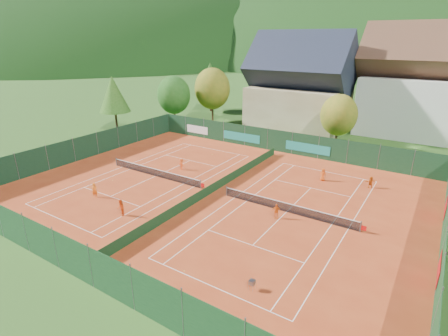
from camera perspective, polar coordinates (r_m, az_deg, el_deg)
ground at (r=35.69m, az=-1.74°, el=-3.99°), size 600.00×600.00×0.00m
clay_pad at (r=35.68m, az=-1.74°, el=-3.95°), size 40.00×32.00×0.01m
court_markings_left at (r=40.41m, az=-11.14°, el=-1.31°), size 11.03×23.83×0.00m
court_markings_right at (r=32.27m, az=10.15°, el=-7.08°), size 11.03×23.83×0.00m
tennis_net_left at (r=40.12m, az=-11.03°, el=-0.70°), size 13.30×0.10×1.02m
tennis_net_right at (r=31.99m, az=10.46°, el=-6.36°), size 13.30×0.10×1.02m
court_divider at (r=35.48m, az=-1.75°, el=-3.22°), size 0.03×28.80×1.00m
fence_north at (r=48.56m, az=8.55°, el=4.40°), size 40.00×0.10×3.00m
fence_south at (r=25.17m, az=-23.46°, el=-13.31°), size 40.00×0.04×3.00m
fence_west at (r=48.69m, az=-21.60°, el=3.24°), size 0.04×32.00×3.00m
fence_east at (r=29.92m, az=32.26°, el=-9.37°), size 0.09×32.00×3.00m
chalet at (r=61.16m, az=12.23°, el=12.45°), size 16.20×12.00×16.00m
hotel_block_a at (r=63.17m, az=30.93°, el=10.99°), size 21.60×11.00×17.25m
tree_west_front at (r=62.50m, az=-8.21°, el=11.72°), size 5.72×5.72×8.69m
tree_west_mid at (r=64.67m, az=-1.93°, el=12.81°), size 6.44×6.44×9.78m
tree_west_back at (r=74.51m, az=-2.25°, el=14.36°), size 5.60×5.60×10.00m
tree_center at (r=51.26m, az=18.24°, el=8.21°), size 5.01×5.01×7.60m
tree_west_side at (r=61.10m, az=-17.61°, el=11.42°), size 5.04×5.04×9.00m
ball_hopper at (r=22.87m, az=4.60°, el=-18.10°), size 0.34×0.34×0.80m
loose_ball_0 at (r=40.35m, az=-17.71°, el=-1.93°), size 0.07×0.07×0.07m
loose_ball_1 at (r=24.71m, az=-6.53°, el=-16.34°), size 0.07×0.07×0.07m
loose_ball_2 at (r=36.80m, az=7.85°, el=-3.31°), size 0.07×0.07×0.07m
loose_ball_3 at (r=46.93m, az=-1.95°, el=2.22°), size 0.07×0.07×0.07m
player_left_near at (r=36.58m, az=-20.37°, el=-3.42°), size 0.64×0.61×1.47m
player_left_mid at (r=32.17m, az=-16.50°, el=-6.24°), size 0.94×0.91×1.53m
player_left_far at (r=41.75m, az=-6.94°, el=0.63°), size 0.94×0.64×1.34m
player_right_near at (r=30.84m, az=8.51°, el=-6.96°), size 0.85×0.62×1.35m
player_right_far_a at (r=39.71m, az=15.85°, el=-1.03°), size 0.70×0.46×1.44m
player_right_far_b at (r=39.58m, az=22.82°, el=-2.12°), size 1.15×1.00×1.26m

